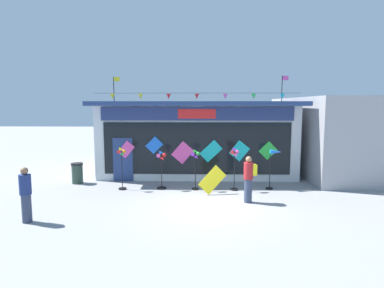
# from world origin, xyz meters

# --- Properties ---
(ground_plane) EXTENTS (80.00, 80.00, 0.00)m
(ground_plane) POSITION_xyz_m (0.00, 0.00, 0.00)
(ground_plane) COLOR gray
(kite_shop_building) EXTENTS (9.78, 6.21, 5.00)m
(kite_shop_building) POSITION_xyz_m (-0.49, 6.42, 1.84)
(kite_shop_building) COLOR silver
(kite_shop_building) RESTS_ON ground_plane
(wind_spinner_far_left) EXTENTS (0.34, 0.32, 1.77)m
(wind_spinner_far_left) POSITION_xyz_m (-3.57, 2.22, 1.08)
(wind_spinner_far_left) COLOR black
(wind_spinner_far_left) RESTS_ON ground_plane
(wind_spinner_left) EXTENTS (0.39, 0.39, 1.62)m
(wind_spinner_left) POSITION_xyz_m (-1.94, 2.35, 0.96)
(wind_spinner_left) COLOR black
(wind_spinner_left) RESTS_ON ground_plane
(wind_spinner_center_left) EXTENTS (0.37, 0.28, 1.69)m
(wind_spinner_center_left) POSITION_xyz_m (-0.54, 2.26, 1.15)
(wind_spinner_center_left) COLOR black
(wind_spinner_center_left) RESTS_ON ground_plane
(wind_spinner_center_right) EXTENTS (0.37, 0.31, 1.78)m
(wind_spinner_center_right) POSITION_xyz_m (1.07, 2.22, 1.15)
(wind_spinner_center_right) COLOR black
(wind_spinner_center_right) RESTS_ON ground_plane
(wind_spinner_right) EXTENTS (0.62, 0.29, 1.67)m
(wind_spinner_right) POSITION_xyz_m (2.72, 2.44, 1.24)
(wind_spinner_right) COLOR black
(wind_spinner_right) RESTS_ON ground_plane
(person_near_camera) EXTENTS (0.47, 0.36, 1.68)m
(person_near_camera) POSITION_xyz_m (1.41, 0.58, 0.89)
(person_near_camera) COLOR #333D56
(person_near_camera) RESTS_ON ground_plane
(person_mid_plaza) EXTENTS (0.34, 0.34, 1.68)m
(person_mid_plaza) POSITION_xyz_m (-5.53, -1.56, 0.86)
(person_mid_plaza) COLOR #333D56
(person_mid_plaza) RESTS_ON ground_plane
(trash_bin) EXTENTS (0.52, 0.52, 0.92)m
(trash_bin) POSITION_xyz_m (-5.83, 3.25, 0.46)
(trash_bin) COLOR #2D4238
(trash_bin) RESTS_ON ground_plane
(display_kite_on_ground) EXTENTS (1.12, 0.39, 1.12)m
(display_kite_on_ground) POSITION_xyz_m (0.14, 1.67, 0.56)
(display_kite_on_ground) COLOR yellow
(display_kite_on_ground) RESTS_ON ground_plane
(neighbour_building) EXTENTS (7.63, 9.63, 3.87)m
(neighbour_building) POSITION_xyz_m (8.44, 7.03, 1.93)
(neighbour_building) COLOR #99999E
(neighbour_building) RESTS_ON ground_plane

